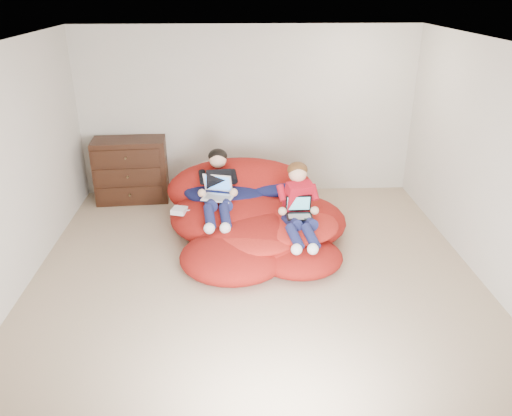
{
  "coord_description": "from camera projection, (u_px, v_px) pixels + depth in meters",
  "views": [
    {
      "loc": [
        -0.22,
        -4.86,
        3.02
      ],
      "look_at": [
        0.02,
        0.26,
        0.7
      ],
      "focal_mm": 35.0,
      "sensor_mm": 36.0,
      "label": 1
    }
  ],
  "objects": [
    {
      "name": "beanbag_pile",
      "position": [
        253.0,
        217.0,
        6.43
      ],
      "size": [
        2.36,
        2.41,
        0.94
      ],
      "color": "#A21712",
      "rests_on": "ground"
    },
    {
      "name": "power_adapter",
      "position": [
        179.0,
        211.0,
        6.23
      ],
      "size": [
        0.21,
        0.21,
        0.06
      ],
      "primitive_type": "cube",
      "rotation": [
        0.0,
        0.0,
        -0.27
      ],
      "color": "silver",
      "rests_on": "beanbag_pile"
    },
    {
      "name": "laptop_white",
      "position": [
        218.0,
        191.0,
        6.24
      ],
      "size": [
        0.42,
        0.44,
        0.26
      ],
      "color": "silver",
      "rests_on": "older_boy"
    },
    {
      "name": "room_shell",
      "position": [
        255.0,
        257.0,
        5.58
      ],
      "size": [
        5.1,
        5.1,
        2.77
      ],
      "color": "tan",
      "rests_on": "ground"
    },
    {
      "name": "older_boy",
      "position": [
        218.0,
        185.0,
        6.32
      ],
      "size": [
        0.38,
        1.22,
        0.7
      ],
      "color": "black",
      "rests_on": "beanbag_pile"
    },
    {
      "name": "younger_boy",
      "position": [
        299.0,
        203.0,
        5.87
      ],
      "size": [
        0.42,
        0.99,
        0.79
      ],
      "color": "red",
      "rests_on": "beanbag_pile"
    },
    {
      "name": "laptop_black",
      "position": [
        299.0,
        211.0,
        5.88
      ],
      "size": [
        0.31,
        0.25,
        0.23
      ],
      "color": "black",
      "rests_on": "younger_boy"
    },
    {
      "name": "dresser",
      "position": [
        131.0,
        170.0,
        7.42
      ],
      "size": [
        1.08,
        0.62,
        0.94
      ],
      "color": "black",
      "rests_on": "ground"
    },
    {
      "name": "cream_pillow",
      "position": [
        212.0,
        171.0,
        6.95
      ],
      "size": [
        0.47,
        0.3,
        0.3
      ],
      "primitive_type": "ellipsoid",
      "color": "white",
      "rests_on": "beanbag_pile"
    }
  ]
}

